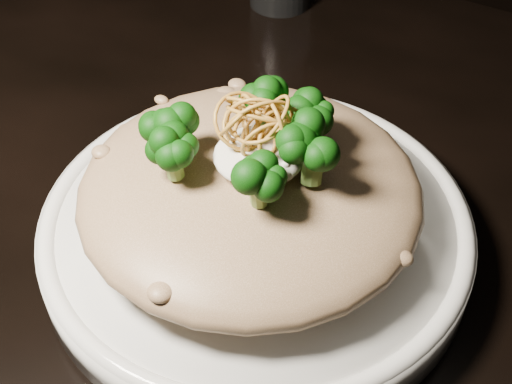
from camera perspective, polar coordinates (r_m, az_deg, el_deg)
table at (r=0.62m, az=-2.07°, el=-6.33°), size 1.10×0.80×0.75m
plate at (r=0.51m, az=0.00°, el=-3.19°), size 0.30×0.30×0.03m
risotto at (r=0.48m, az=-0.47°, el=0.15°), size 0.23×0.23×0.05m
broccoli at (r=0.45m, az=-0.62°, el=4.61°), size 0.13×0.13×0.05m
cheese at (r=0.46m, az=0.23°, el=2.93°), size 0.06×0.06×0.02m
shallots at (r=0.44m, az=0.02°, el=5.69°), size 0.05×0.05×0.03m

